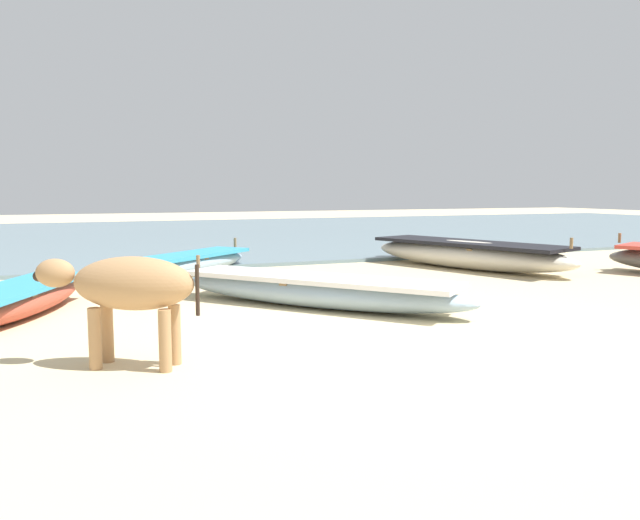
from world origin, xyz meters
name	(u,v)px	position (x,y,z in m)	size (l,w,h in m)	color
ground	(407,333)	(0.00, 0.00, 0.00)	(80.00, 80.00, 0.00)	beige
sea_water	(171,235)	(0.00, 16.62, 0.04)	(60.00, 20.00, 0.08)	slate
fishing_boat_0	(468,254)	(4.27, 4.72, 0.32)	(2.72, 5.01, 0.78)	beige
fishing_boat_3	(183,264)	(-1.50, 5.92, 0.23)	(3.50, 3.21, 0.61)	#8CA5B7
fishing_boat_4	(17,299)	(-4.22, 2.80, 0.23)	(2.06, 3.21, 0.61)	#B74733
fishing_boat_5	(317,290)	(-0.32, 1.94, 0.24)	(3.64, 4.16, 0.63)	#8CA5B7
cow_second_adult_tan	(128,288)	(-3.11, -0.19, 0.75)	(1.51, 1.06, 1.05)	tan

